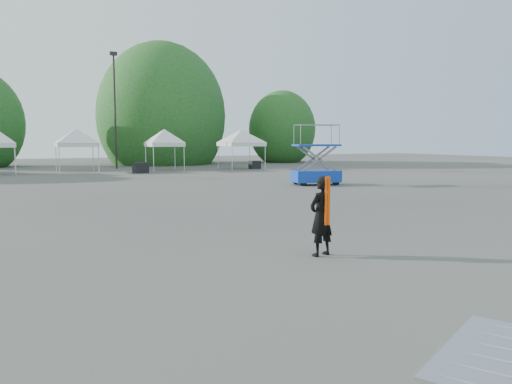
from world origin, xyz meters
name	(u,v)px	position (x,y,z in m)	size (l,w,h in m)	color
ground	(237,236)	(0.00, 0.00, 0.00)	(120.00, 120.00, 0.00)	#474442
light_pole_east	(115,104)	(3.00, 32.00, 5.52)	(0.60, 0.25, 9.80)	black
tree_mid_e	(162,117)	(9.00, 39.00, 4.84)	(5.12, 5.12, 7.79)	#382314
tree_far_e	(282,129)	(22.00, 37.00, 3.63)	(3.84, 3.84, 5.84)	#382314
tent_e	(76,132)	(-0.55, 28.86, 3.06)	(4.21, 4.21, 3.88)	silver
tent_f	(164,132)	(6.07, 27.93, 3.06)	(3.78, 3.78, 3.88)	silver
tent_g	(241,133)	(12.59, 27.28, 3.06)	(4.57, 4.57, 3.88)	silver
man	(321,216)	(0.73, -2.75, 0.86)	(0.71, 0.55, 1.71)	black
scissor_lift	(316,155)	(9.90, 11.53, 1.66)	(2.75, 1.74, 3.29)	#0D58B4
barrier_left	(499,355)	(-0.27, -7.88, 0.04)	(2.54, 2.02, 0.07)	#A0A3A7
crate_mid	(141,168)	(3.53, 25.49, 0.39)	(1.01, 0.78, 0.78)	black
crate_east	(255,165)	(13.56, 26.65, 0.34)	(0.88, 0.68, 0.68)	black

